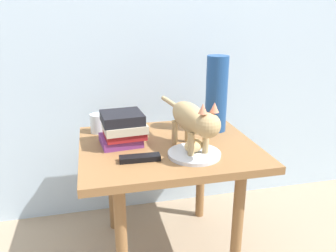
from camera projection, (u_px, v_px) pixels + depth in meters
name	position (u px, v px, depth m)	size (l,w,h in m)	color
ground_plane	(168.00, 248.00, 1.55)	(6.00, 6.00, 0.00)	gray
side_table	(168.00, 161.00, 1.40)	(0.71, 0.60, 0.52)	olive
plate	(194.00, 154.00, 1.27)	(0.20, 0.20, 0.01)	silver
bread_roll	(194.00, 145.00, 1.27)	(0.08, 0.06, 0.05)	#E0BC7A
cat	(193.00, 120.00, 1.26)	(0.13, 0.48, 0.23)	tan
book_stack	(123.00, 129.00, 1.36)	(0.19, 0.18, 0.13)	#72337A
green_vase	(216.00, 94.00, 1.49)	(0.10, 0.10, 0.34)	navy
candle_jar	(98.00, 124.00, 1.51)	(0.07, 0.07, 0.08)	silver
tv_remote	(140.00, 158.00, 1.23)	(0.15, 0.04, 0.02)	black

